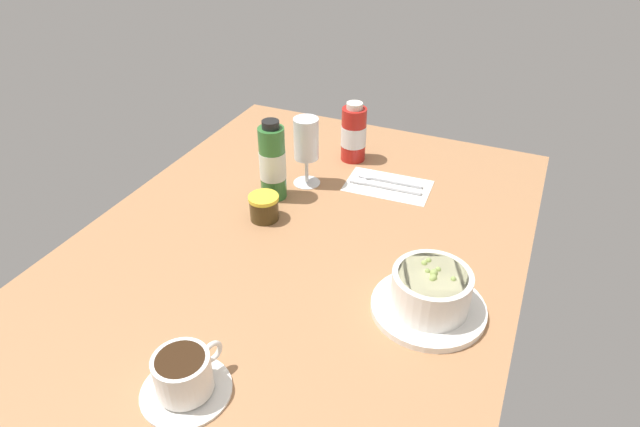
# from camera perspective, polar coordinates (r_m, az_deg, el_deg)

# --- Properties ---
(ground_plane) EXTENTS (1.10, 0.84, 0.03)m
(ground_plane) POSITION_cam_1_polar(r_m,az_deg,el_deg) (1.09, -1.75, -3.04)
(ground_plane) COLOR #A8754C
(porridge_bowl) EXTENTS (0.19, 0.19, 0.09)m
(porridge_bowl) POSITION_cam_1_polar(r_m,az_deg,el_deg) (0.92, 11.43, -8.12)
(porridge_bowl) COLOR white
(porridge_bowl) RESTS_ON ground_plane
(cutlery_setting) EXTENTS (0.12, 0.19, 0.01)m
(cutlery_setting) POSITION_cam_1_polar(r_m,az_deg,el_deg) (1.26, 6.91, 3.01)
(cutlery_setting) COLOR white
(cutlery_setting) RESTS_ON ground_plane
(coffee_cup) EXTENTS (0.13, 0.13, 0.07)m
(coffee_cup) POSITION_cam_1_polar(r_m,az_deg,el_deg) (0.81, -13.98, -16.17)
(coffee_cup) COLOR white
(coffee_cup) RESTS_ON ground_plane
(wine_glass) EXTENTS (0.06, 0.06, 0.16)m
(wine_glass) POSITION_cam_1_polar(r_m,az_deg,el_deg) (1.21, -1.45, 7.44)
(wine_glass) COLOR white
(wine_glass) RESTS_ON ground_plane
(jam_jar) EXTENTS (0.06, 0.06, 0.05)m
(jam_jar) POSITION_cam_1_polar(r_m,az_deg,el_deg) (1.13, -5.85, 0.65)
(jam_jar) COLOR #403115
(jam_jar) RESTS_ON ground_plane
(sauce_bottle_red) EXTENTS (0.06, 0.06, 0.15)m
(sauce_bottle_red) POSITION_cam_1_polar(r_m,az_deg,el_deg) (1.33, 3.53, 8.30)
(sauce_bottle_red) COLOR #B21E19
(sauce_bottle_red) RESTS_ON ground_plane
(sauce_bottle_green) EXTENTS (0.06, 0.06, 0.18)m
(sauce_bottle_green) POSITION_cam_1_polar(r_m,az_deg,el_deg) (1.17, -4.97, 5.31)
(sauce_bottle_green) COLOR #337233
(sauce_bottle_green) RESTS_ON ground_plane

